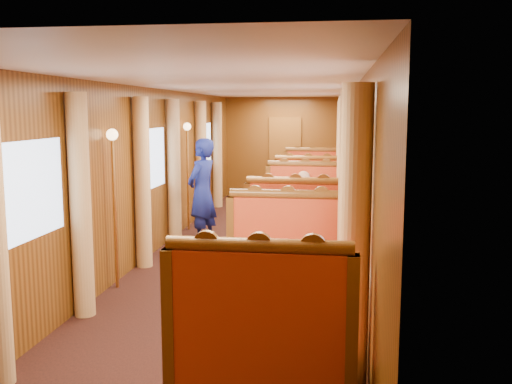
% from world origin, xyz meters
% --- Properties ---
extents(floor, '(3.00, 12.00, 0.01)m').
position_xyz_m(floor, '(0.00, 0.00, 0.00)').
color(floor, black).
rests_on(floor, ground).
extents(ceiling, '(3.00, 12.00, 0.01)m').
position_xyz_m(ceiling, '(0.00, 0.00, 2.50)').
color(ceiling, silver).
rests_on(ceiling, wall_left).
extents(wall_far, '(3.00, 0.01, 2.50)m').
position_xyz_m(wall_far, '(0.00, 6.00, 1.25)').
color(wall_far, brown).
rests_on(wall_far, floor).
extents(wall_near, '(3.00, 0.01, 2.50)m').
position_xyz_m(wall_near, '(0.00, -6.00, 1.25)').
color(wall_near, brown).
rests_on(wall_near, floor).
extents(wall_left, '(0.01, 12.00, 2.50)m').
position_xyz_m(wall_left, '(-1.50, 0.00, 1.25)').
color(wall_left, brown).
rests_on(wall_left, floor).
extents(wall_right, '(0.01, 12.00, 2.50)m').
position_xyz_m(wall_right, '(1.50, 0.00, 1.25)').
color(wall_right, brown).
rests_on(wall_right, floor).
extents(doorway_far, '(0.80, 0.04, 2.00)m').
position_xyz_m(doorway_far, '(0.00, 5.97, 1.00)').
color(doorway_far, brown).
rests_on(doorway_far, floor).
extents(table_near, '(1.05, 0.72, 0.75)m').
position_xyz_m(table_near, '(0.75, -3.50, 0.38)').
color(table_near, white).
rests_on(table_near, floor).
extents(banquette_near_fwd, '(1.30, 0.55, 1.34)m').
position_xyz_m(banquette_near_fwd, '(0.75, -4.51, 0.42)').
color(banquette_near_fwd, red).
rests_on(banquette_near_fwd, floor).
extents(banquette_near_aft, '(1.30, 0.55, 1.34)m').
position_xyz_m(banquette_near_aft, '(0.75, -2.49, 0.42)').
color(banquette_near_aft, red).
rests_on(banquette_near_aft, floor).
extents(table_mid, '(1.05, 0.72, 0.75)m').
position_xyz_m(table_mid, '(0.75, 0.00, 0.38)').
color(table_mid, white).
rests_on(table_mid, floor).
extents(banquette_mid_fwd, '(1.30, 0.55, 1.34)m').
position_xyz_m(banquette_mid_fwd, '(0.75, -1.01, 0.42)').
color(banquette_mid_fwd, red).
rests_on(banquette_mid_fwd, floor).
extents(banquette_mid_aft, '(1.30, 0.55, 1.34)m').
position_xyz_m(banquette_mid_aft, '(0.75, 1.01, 0.42)').
color(banquette_mid_aft, red).
rests_on(banquette_mid_aft, floor).
extents(table_far, '(1.05, 0.72, 0.75)m').
position_xyz_m(table_far, '(0.75, 3.50, 0.38)').
color(table_far, white).
rests_on(table_far, floor).
extents(banquette_far_fwd, '(1.30, 0.55, 1.34)m').
position_xyz_m(banquette_far_fwd, '(0.75, 2.49, 0.42)').
color(banquette_far_fwd, red).
rests_on(banquette_far_fwd, floor).
extents(banquette_far_aft, '(1.30, 0.55, 1.34)m').
position_xyz_m(banquette_far_aft, '(0.75, 4.51, 0.42)').
color(banquette_far_aft, red).
rests_on(banquette_far_aft, floor).
extents(tea_tray, '(0.40, 0.34, 0.01)m').
position_xyz_m(tea_tray, '(0.62, -3.59, 0.76)').
color(tea_tray, silver).
rests_on(tea_tray, table_near).
extents(teapot_left, '(0.21, 0.19, 0.14)m').
position_xyz_m(teapot_left, '(0.61, -3.62, 0.82)').
color(teapot_left, silver).
rests_on(teapot_left, tea_tray).
extents(teapot_right, '(0.17, 0.15, 0.12)m').
position_xyz_m(teapot_right, '(0.74, -3.65, 0.81)').
color(teapot_right, silver).
rests_on(teapot_right, tea_tray).
extents(teapot_back, '(0.15, 0.12, 0.12)m').
position_xyz_m(teapot_back, '(0.68, -3.44, 0.81)').
color(teapot_back, silver).
rests_on(teapot_back, tea_tray).
extents(fruit_plate, '(0.21, 0.21, 0.05)m').
position_xyz_m(fruit_plate, '(1.02, -3.60, 0.77)').
color(fruit_plate, white).
rests_on(fruit_plate, table_near).
extents(cup_inboard, '(0.08, 0.08, 0.26)m').
position_xyz_m(cup_inboard, '(0.41, -3.40, 0.86)').
color(cup_inboard, white).
rests_on(cup_inboard, table_near).
extents(cup_outboard, '(0.08, 0.08, 0.26)m').
position_xyz_m(cup_outboard, '(0.43, -3.32, 0.86)').
color(cup_outboard, white).
rests_on(cup_outboard, table_near).
extents(rose_vase_mid, '(0.06, 0.06, 0.36)m').
position_xyz_m(rose_vase_mid, '(0.74, -0.04, 0.93)').
color(rose_vase_mid, silver).
rests_on(rose_vase_mid, table_mid).
extents(rose_vase_far, '(0.06, 0.06, 0.36)m').
position_xyz_m(rose_vase_far, '(0.76, 3.51, 0.93)').
color(rose_vase_far, silver).
rests_on(rose_vase_far, table_far).
extents(window_left_near, '(0.01, 1.20, 0.90)m').
position_xyz_m(window_left_near, '(-1.49, -3.50, 1.45)').
color(window_left_near, '#96ADCE').
rests_on(window_left_near, wall_left).
extents(curtain_left_near_b, '(0.22, 0.22, 2.35)m').
position_xyz_m(curtain_left_near_b, '(-1.38, -2.72, 1.18)').
color(curtain_left_near_b, tan).
rests_on(curtain_left_near_b, floor).
extents(window_right_near, '(0.01, 1.20, 0.90)m').
position_xyz_m(window_right_near, '(1.49, -3.50, 1.45)').
color(window_right_near, '#96ADCE').
rests_on(window_right_near, wall_right).
extents(curtain_right_near_a, '(0.22, 0.22, 2.35)m').
position_xyz_m(curtain_right_near_a, '(1.38, -4.28, 1.18)').
color(curtain_right_near_a, tan).
rests_on(curtain_right_near_a, floor).
extents(curtain_right_near_b, '(0.22, 0.22, 2.35)m').
position_xyz_m(curtain_right_near_b, '(1.38, -2.72, 1.18)').
color(curtain_right_near_b, tan).
rests_on(curtain_right_near_b, floor).
extents(window_left_mid, '(0.01, 1.20, 0.90)m').
position_xyz_m(window_left_mid, '(-1.49, 0.00, 1.45)').
color(window_left_mid, '#96ADCE').
rests_on(window_left_mid, wall_left).
extents(curtain_left_mid_a, '(0.22, 0.22, 2.35)m').
position_xyz_m(curtain_left_mid_a, '(-1.38, -0.78, 1.18)').
color(curtain_left_mid_a, tan).
rests_on(curtain_left_mid_a, floor).
extents(curtain_left_mid_b, '(0.22, 0.22, 2.35)m').
position_xyz_m(curtain_left_mid_b, '(-1.38, 0.78, 1.18)').
color(curtain_left_mid_b, tan).
rests_on(curtain_left_mid_b, floor).
extents(window_right_mid, '(0.01, 1.20, 0.90)m').
position_xyz_m(window_right_mid, '(1.49, 0.00, 1.45)').
color(window_right_mid, '#96ADCE').
rests_on(window_right_mid, wall_right).
extents(curtain_right_mid_a, '(0.22, 0.22, 2.35)m').
position_xyz_m(curtain_right_mid_a, '(1.38, -0.78, 1.18)').
color(curtain_right_mid_a, tan).
rests_on(curtain_right_mid_a, floor).
extents(curtain_right_mid_b, '(0.22, 0.22, 2.35)m').
position_xyz_m(curtain_right_mid_b, '(1.38, 0.78, 1.18)').
color(curtain_right_mid_b, tan).
rests_on(curtain_right_mid_b, floor).
extents(window_left_far, '(0.01, 1.20, 0.90)m').
position_xyz_m(window_left_far, '(-1.49, 3.50, 1.45)').
color(window_left_far, '#96ADCE').
rests_on(window_left_far, wall_left).
extents(curtain_left_far_a, '(0.22, 0.22, 2.35)m').
position_xyz_m(curtain_left_far_a, '(-1.38, 2.72, 1.18)').
color(curtain_left_far_a, tan).
rests_on(curtain_left_far_a, floor).
extents(curtain_left_far_b, '(0.22, 0.22, 2.35)m').
position_xyz_m(curtain_left_far_b, '(-1.38, 4.28, 1.18)').
color(curtain_left_far_b, tan).
rests_on(curtain_left_far_b, floor).
extents(window_right_far, '(0.01, 1.20, 0.90)m').
position_xyz_m(window_right_far, '(1.49, 3.50, 1.45)').
color(window_right_far, '#96ADCE').
rests_on(window_right_far, wall_right).
extents(curtain_right_far_a, '(0.22, 0.22, 2.35)m').
position_xyz_m(curtain_right_far_a, '(1.38, 2.72, 1.18)').
color(curtain_right_far_a, tan).
rests_on(curtain_right_far_a, floor).
extents(curtain_right_far_b, '(0.22, 0.22, 2.35)m').
position_xyz_m(curtain_right_far_b, '(1.38, 4.28, 1.18)').
color(curtain_right_far_b, tan).
rests_on(curtain_right_far_b, floor).
extents(sconce_left_fore, '(0.14, 0.14, 1.95)m').
position_xyz_m(sconce_left_fore, '(-1.40, -1.75, 1.38)').
color(sconce_left_fore, '#BF8C3F').
rests_on(sconce_left_fore, floor).
extents(sconce_right_fore, '(0.14, 0.14, 1.95)m').
position_xyz_m(sconce_right_fore, '(1.40, -1.75, 1.38)').
color(sconce_right_fore, '#BF8C3F').
rests_on(sconce_right_fore, floor).
extents(sconce_left_aft, '(0.14, 0.14, 1.95)m').
position_xyz_m(sconce_left_aft, '(-1.40, 1.75, 1.38)').
color(sconce_left_aft, '#BF8C3F').
rests_on(sconce_left_aft, floor).
extents(sconce_right_aft, '(0.14, 0.14, 1.95)m').
position_xyz_m(sconce_right_aft, '(1.40, 1.75, 1.38)').
color(sconce_right_aft, '#BF8C3F').
rests_on(sconce_right_aft, floor).
extents(steward, '(0.60, 0.73, 1.73)m').
position_xyz_m(steward, '(-0.87, 0.59, 0.86)').
color(steward, navy).
rests_on(steward, floor).
extents(passenger, '(0.40, 0.44, 0.76)m').
position_xyz_m(passenger, '(0.75, 0.76, 0.74)').
color(passenger, beige).
rests_on(passenger, banquette_mid_aft).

